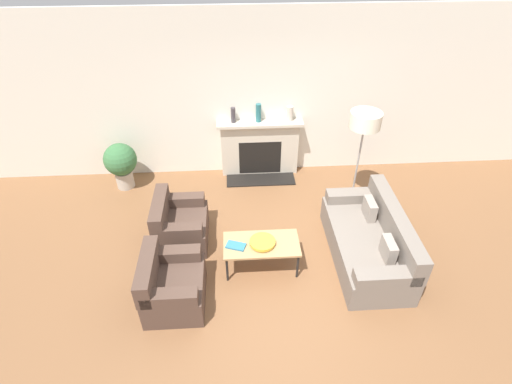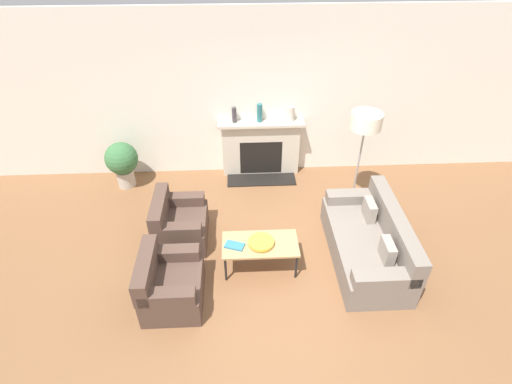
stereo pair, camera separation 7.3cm
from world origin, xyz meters
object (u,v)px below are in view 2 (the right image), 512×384
at_px(bowl, 261,242).
at_px(mantel_vase_left, 234,115).
at_px(fireplace, 261,149).
at_px(potted_plant, 122,161).
at_px(coffee_table, 260,245).
at_px(mantel_vase_center_left, 260,113).
at_px(couch, 369,243).
at_px(floor_lamp, 365,127).
at_px(armchair_near, 169,284).
at_px(armchair_far, 179,224).
at_px(mantel_vase_center_right, 291,114).
at_px(book, 235,246).

xyz_separation_m(bowl, mantel_vase_left, (-0.32, 2.40, 0.70)).
relative_size(fireplace, potted_plant, 1.78).
distance_m(coffee_table, mantel_vase_center_left, 2.52).
height_order(couch, mantel_vase_left, mantel_vase_left).
height_order(floor_lamp, mantel_vase_left, floor_lamp).
height_order(armchair_near, armchair_far, same).
distance_m(couch, floor_lamp, 1.74).
bearing_deg(armchair_near, mantel_vase_left, -16.59).
height_order(fireplace, floor_lamp, floor_lamp).
xyz_separation_m(mantel_vase_left, mantel_vase_center_right, (0.97, 0.00, -0.00)).
relative_size(armchair_near, mantel_vase_left, 3.23).
height_order(fireplace, armchair_near, fireplace).
bearing_deg(couch, coffee_table, -86.53).
bearing_deg(potted_plant, bowl, -42.32).
xyz_separation_m(bowl, potted_plant, (-2.28, 2.08, 0.03)).
bearing_deg(mantel_vase_center_right, coffee_table, -105.47).
distance_m(couch, bowl, 1.54).
xyz_separation_m(couch, mantel_vase_center_right, (-0.88, 2.29, 0.88)).
height_order(coffee_table, bowl, bowl).
bearing_deg(coffee_table, floor_lamp, 40.83).
height_order(couch, armchair_far, couch).
bearing_deg(couch, mantel_vase_center_left, -148.28).
relative_size(fireplace, mantel_vase_center_right, 5.62).
height_order(armchair_near, floor_lamp, floor_lamp).
height_order(armchair_far, coffee_table, armchair_far).
height_order(couch, bowl, couch).
distance_m(armchair_near, book, 0.97).
bearing_deg(coffee_table, mantel_vase_left, 97.42).
xyz_separation_m(coffee_table, mantel_vase_left, (-0.31, 2.38, 0.77)).
height_order(armchair_far, mantel_vase_left, mantel_vase_left).
bearing_deg(book, mantel_vase_left, 108.81).
height_order(fireplace, mantel_vase_left, mantel_vase_left).
height_order(coffee_table, mantel_vase_center_left, mantel_vase_center_left).
bearing_deg(armchair_near, mantel_vase_center_right, -32.35).
height_order(book, mantel_vase_center_right, mantel_vase_center_right).
xyz_separation_m(fireplace, mantel_vase_center_right, (0.51, 0.02, 0.67)).
relative_size(bowl, book, 1.21).
height_order(couch, potted_plant, potted_plant).
height_order(couch, mantel_vase_center_left, mantel_vase_center_left).
relative_size(couch, coffee_table, 1.80).
bearing_deg(armchair_near, book, -60.17).
height_order(bowl, mantel_vase_center_left, mantel_vase_center_left).
bearing_deg(armchair_far, bowl, -118.18).
distance_m(armchair_far, floor_lamp, 3.14).
distance_m(fireplace, coffee_table, 2.38).
relative_size(armchair_far, book, 3.04).
relative_size(floor_lamp, mantel_vase_left, 5.98).
bearing_deg(mantel_vase_center_right, bowl, -105.11).
xyz_separation_m(mantel_vase_center_right, potted_plant, (-2.93, -0.32, -0.67)).
relative_size(armchair_far, mantel_vase_center_left, 2.72).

